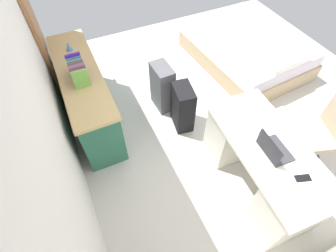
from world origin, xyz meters
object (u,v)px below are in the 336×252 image
office_chair (316,137)px  credenza (87,96)px  desk (260,166)px  computer_mouse (260,129)px  figurine_small (69,46)px  suitcase_spare_grey (162,87)px  laptop (273,149)px  suitcase_black (183,107)px  bed (246,50)px  cell_phone_near_laptop (303,178)px

office_chair → credenza: 2.81m
desk → computer_mouse: computer_mouse is taller
figurine_small → computer_mouse: bearing=-144.8°
figurine_small → suitcase_spare_grey: bearing=-124.3°
credenza → suitcase_spare_grey: credenza is taller
suitcase_spare_grey → laptop: 1.73m
laptop → computer_mouse: size_ratio=3.23×
suitcase_spare_grey → laptop: size_ratio=2.10×
suitcase_black → suitcase_spare_grey: size_ratio=0.94×
suitcase_spare_grey → computer_mouse: 1.49m
laptop → computer_mouse: bearing=-12.6°
bed → cell_phone_near_laptop: bearing=152.5°
desk → figurine_small: figurine_small is taller
office_chair → desk: bearing=91.9°
desk → cell_phone_near_laptop: (-0.38, -0.04, 0.36)m
laptop → credenza: bearing=36.9°
office_chair → figurine_small: office_chair is taller
figurine_small → office_chair: bearing=-135.3°
credenza → cell_phone_near_laptop: 2.62m
office_chair → suitcase_black: (1.11, 1.12, -0.10)m
figurine_small → suitcase_black: bearing=-135.8°
suitcase_spare_grey → computer_mouse: (-1.36, -0.45, 0.41)m
suitcase_spare_grey → cell_phone_near_laptop: bearing=-168.5°
suitcase_black → cell_phone_near_laptop: 1.62m
desk → bed: (1.91, -1.22, -0.14)m
suitcase_black → office_chair: bearing=-125.9°
suitcase_black → computer_mouse: computer_mouse is taller
suitcase_black → bed: bearing=-54.9°
office_chair → figurine_small: bearing=44.7°
suitcase_spare_grey → figurine_small: (0.67, 0.98, 0.51)m
suitcase_spare_grey → office_chair: bearing=-143.8°
bed → suitcase_spare_grey: suitcase_spare_grey is taller
computer_mouse → cell_phone_near_laptop: (-0.59, -0.02, -0.01)m
bed → credenza: bearing=92.8°
suitcase_black → laptop: size_ratio=1.98×
desk → office_chair: bearing=-88.1°
desk → office_chair: office_chair is taller
office_chair → cell_phone_near_laptop: size_ratio=6.91×
desk → computer_mouse: size_ratio=14.79×
credenza → suitcase_spare_grey: (-0.21, -0.98, -0.06)m
office_chair → suitcase_black: office_chair is taller
credenza → cell_phone_near_laptop: (-2.16, -1.45, 0.34)m
credenza → suitcase_spare_grey: size_ratio=2.65×
suitcase_black → suitcase_spare_grey: suitcase_spare_grey is taller
suitcase_black → computer_mouse: (-0.93, -0.36, 0.43)m
office_chair → suitcase_black: size_ratio=1.47×
suitcase_black → laptop: laptop is taller
office_chair → suitcase_spare_grey: (1.54, 1.21, -0.08)m
desk → suitcase_spare_grey: size_ratio=2.18×
bed → figurine_small: bearing=82.8°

